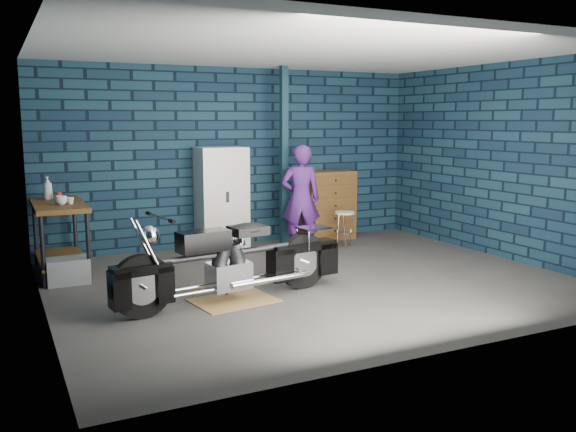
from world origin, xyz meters
The scene contains 15 objects.
ground centered at (0.00, 0.00, 0.00)m, with size 6.00×6.00×0.00m, color #454340.
room_walls centered at (0.00, 0.55, 1.90)m, with size 6.02×5.01×2.71m.
support_post centered at (0.55, 1.95, 1.35)m, with size 0.10×0.10×2.70m, color #112C37.
workbench centered at (-2.68, 1.67, 0.46)m, with size 0.60×1.40×0.91m, color brown.
drip_mat centered at (-1.15, -0.36, 0.00)m, with size 0.85×0.64×0.01m, color olive.
motorcycle centered at (-1.15, -0.36, 0.50)m, with size 2.27×0.62×1.00m, color black, non-canonical shape.
person centered at (0.64, 1.57, 0.78)m, with size 0.57×0.38×1.56m, color #501F76.
storage_bin centered at (-2.66, 1.17, 0.15)m, with size 0.48×0.34×0.30m, color gray.
locker centered at (-0.34, 2.23, 0.76)m, with size 0.71×0.51×1.52m, color silver.
tool_chest centered at (1.48, 2.23, 0.55)m, with size 0.83×0.46×1.10m, color brown.
shop_stool centered at (1.37, 1.54, 0.27)m, with size 0.30×0.30×0.55m, color beige, non-canonical shape.
cup_a centered at (-2.66, 1.43, 0.96)m, with size 0.14×0.14×0.11m, color beige.
cup_b centered at (-2.56, 1.42, 0.95)m, with size 0.09×0.09×0.08m, color beige.
mug_red centered at (-2.65, 1.86, 0.96)m, with size 0.08×0.08×0.10m, color #9E2315.
bottle centered at (-2.76, 2.01, 1.06)m, with size 0.11×0.11×0.29m, color gray.
Camera 1 is at (-3.37, -6.28, 1.92)m, focal length 38.00 mm.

